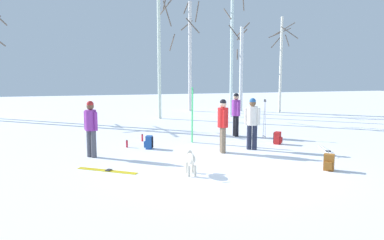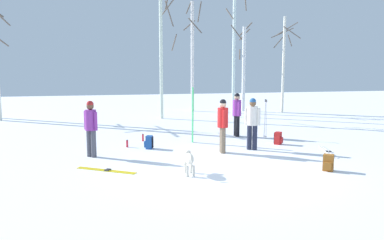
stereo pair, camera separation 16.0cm
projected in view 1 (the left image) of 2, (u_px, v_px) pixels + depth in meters
The scene contains 20 objects.
ground_plane at pixel (227, 168), 10.34m from camera, with size 60.00×60.00×0.00m, color white.
person_0 at pixel (91, 125), 11.51m from camera, with size 0.40×0.39×1.72m.
person_1 at pixel (252, 120), 12.60m from camera, with size 0.45×0.34×1.72m.
person_2 at pixel (236, 112), 15.12m from camera, with size 0.34×0.52×1.72m.
person_3 at pixel (223, 122), 12.14m from camera, with size 0.34×0.52×1.72m.
dog at pixel (191, 159), 9.72m from camera, with size 0.28×0.90×0.57m.
ski_pair_planted_0 at pixel (192, 115), 13.80m from camera, with size 0.03×0.19×2.01m.
ski_pair_lying_0 at pixel (328, 151), 12.40m from camera, with size 0.75×1.79×0.05m.
ski_pair_lying_1 at pixel (107, 171), 10.06m from camera, with size 1.54×1.11×0.05m.
ski_poles_0 at pixel (265, 117), 14.75m from camera, with size 0.07×0.22×1.50m.
backpack_0 at pixel (329, 162), 10.09m from camera, with size 0.34×0.35×0.44m.
backpack_1 at pixel (149, 142), 12.82m from camera, with size 0.33×0.31×0.44m.
backpack_2 at pixel (278, 138), 13.62m from camera, with size 0.35×0.34×0.44m.
water_bottle_0 at pixel (142, 138), 14.15m from camera, with size 0.07×0.07×0.27m.
water_bottle_1 at pixel (127, 144), 13.06m from camera, with size 0.07×0.07×0.26m.
birch_tree_2 at pixel (160, 55), 20.16m from camera, with size 0.82×1.43×6.77m.
birch_tree_3 at pixel (190, 54), 23.77m from camera, with size 1.05×1.07×6.75m.
birch_tree_4 at pixel (232, 46), 20.88m from camera, with size 1.24×1.08×7.52m.
birch_tree_5 at pixel (241, 67), 23.94m from camera, with size 0.97×0.79×5.53m.
birch_tree_6 at pixel (281, 61), 23.21m from camera, with size 1.59×1.83×5.74m.
Camera 1 is at (-3.38, -9.53, 2.67)m, focal length 35.85 mm.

